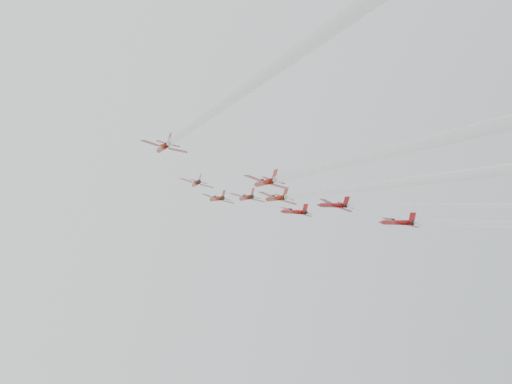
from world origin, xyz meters
name	(u,v)px	position (x,y,z in m)	size (l,w,h in m)	color
jet_lead	(217,199)	(-0.27, 25.97, 166.97)	(9.83, 12.58, 8.00)	#A71F0F
jet_row2_left	(196,183)	(-12.08, 10.33, 157.77)	(8.56, 10.96, 6.97)	#B01015
jet_row2_center	(246,198)	(1.30, 10.21, 157.70)	(9.38, 12.01, 7.63)	#A11D0F
jet_row2_right	(294,212)	(15.26, 10.63, 157.95)	(9.46, 12.10, 7.69)	#AF1012
jet_center	(403,187)	(3.65, -41.43, 127.30)	(9.72, 91.59, 54.52)	#AE2310
jet_rear_farleft	(251,103)	(-28.46, -53.82, 120.02)	(8.56, 80.65, 48.01)	#A0160F
jet_rear_left	(417,159)	(-6.25, -54.76, 119.47)	(9.68, 91.18, 54.28)	#B11910
jet_rear_right	(474,198)	(11.21, -47.56, 123.70)	(8.43, 79.49, 47.32)	maroon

